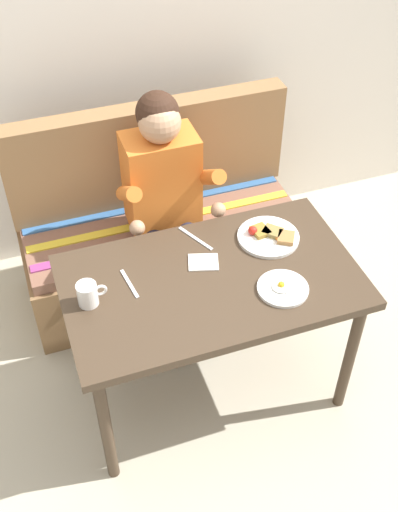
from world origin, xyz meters
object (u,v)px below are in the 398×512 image
object	(u,v)px
fork	(130,284)
coffee_mug	(88,294)
table	(211,292)
plate_breakfast	(269,236)
plate_eggs	(283,288)
person	(166,192)
knife	(195,238)
napkin	(203,262)
couch	(161,235)

from	to	relation	value
fork	coffee_mug	bearing A→B (deg)	-172.12
fork	table	bearing A→B (deg)	-21.01
plate_breakfast	plate_eggs	bearing A→B (deg)	-103.72
table	person	xyz separation A→B (m)	(-0.01, 0.59, 0.09)
fork	knife	bearing A→B (deg)	19.38
napkin	fork	xyz separation A→B (m)	(-0.32, -0.02, -0.00)
plate_breakfast	fork	bearing A→B (deg)	-173.76
napkin	knife	size ratio (longest dim) A/B	0.62
plate_eggs	fork	size ratio (longest dim) A/B	1.21
person	fork	size ratio (longest dim) A/B	7.13
table	plate_breakfast	world-z (taller)	plate_breakfast
couch	table	bearing A→B (deg)	-90.00
fork	knife	size ratio (longest dim) A/B	0.85
couch	plate_breakfast	bearing A→B (deg)	-62.78
napkin	fork	bearing A→B (deg)	-176.54
table	knife	distance (m)	0.26
couch	plate_breakfast	xyz separation A→B (m)	(0.32, -0.62, 0.41)
coffee_mug	fork	xyz separation A→B (m)	(0.17, 0.05, -0.05)
plate_eggs	coffee_mug	world-z (taller)	coffee_mug
couch	plate_eggs	size ratio (longest dim) A/B	7.01
table	plate_eggs	xyz separation A→B (m)	(0.25, -0.15, 0.09)
plate_eggs	person	bearing A→B (deg)	109.02
knife	plate_breakfast	bearing A→B (deg)	-44.40
couch	knife	xyz separation A→B (m)	(0.02, -0.52, 0.40)
napkin	knife	distance (m)	0.15
coffee_mug	napkin	bearing A→B (deg)	7.76
person	napkin	size ratio (longest dim) A/B	9.81
plate_breakfast	knife	distance (m)	0.32
table	knife	xyz separation A→B (m)	(0.02, 0.25, 0.08)
couch	person	distance (m)	0.45
plate_eggs	fork	bearing A→B (deg)	157.91
couch	napkin	xyz separation A→B (m)	(-0.00, -0.67, 0.40)
couch	coffee_mug	xyz separation A→B (m)	(-0.49, -0.74, 0.45)
plate_eggs	knife	xyz separation A→B (m)	(-0.23, 0.40, -0.01)
plate_breakfast	coffee_mug	bearing A→B (deg)	-171.76
plate_breakfast	napkin	bearing A→B (deg)	-171.01
plate_breakfast	plate_eggs	xyz separation A→B (m)	(-0.07, -0.30, -0.00)
couch	plate_breakfast	world-z (taller)	couch
plate_breakfast	plate_eggs	size ratio (longest dim) A/B	1.30
table	person	world-z (taller)	person
couch	coffee_mug	bearing A→B (deg)	-123.74
couch	coffee_mug	size ratio (longest dim) A/B	12.20
coffee_mug	knife	bearing A→B (deg)	23.28
plate_breakfast	napkin	world-z (taller)	plate_breakfast
plate_eggs	napkin	xyz separation A→B (m)	(-0.25, 0.25, -0.01)
table	napkin	world-z (taller)	napkin
fork	knife	world-z (taller)	same
person	plate_eggs	distance (m)	0.79
coffee_mug	plate_breakfast	bearing A→B (deg)	8.24
table	person	bearing A→B (deg)	91.04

